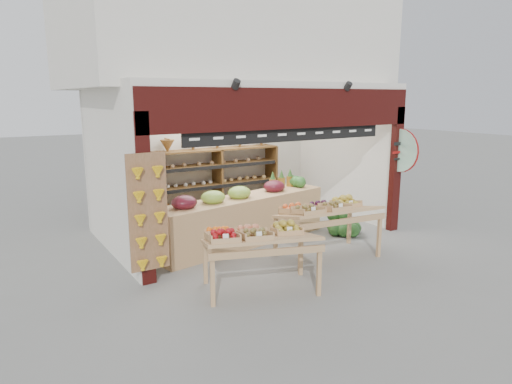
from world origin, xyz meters
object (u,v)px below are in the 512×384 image
(watermelon_pile, at_px, (344,225))
(display_table_right, at_px, (324,210))
(mid_counter, at_px, (243,218))
(back_shelving, at_px, (218,168))
(display_table_left, at_px, (253,237))
(cardboard_stack, at_px, (161,231))
(refrigerator, at_px, (116,191))

(watermelon_pile, bearing_deg, display_table_right, -147.13)
(watermelon_pile, bearing_deg, mid_counter, 164.62)
(back_shelving, height_order, display_table_right, back_shelving)
(display_table_left, distance_m, display_table_right, 1.94)
(back_shelving, bearing_deg, cardboard_stack, -149.31)
(mid_counter, distance_m, display_table_right, 1.68)
(mid_counter, xyz_separation_m, display_table_right, (0.86, -1.40, 0.35))
(cardboard_stack, xyz_separation_m, display_table_right, (2.18, -2.39, 0.64))
(refrigerator, height_order, cardboard_stack, refrigerator)
(display_table_right, height_order, watermelon_pile, display_table_right)
(cardboard_stack, height_order, display_table_left, display_table_left)
(display_table_left, xyz_separation_m, display_table_right, (1.85, 0.57, 0.04))
(mid_counter, bearing_deg, watermelon_pile, -15.38)
(mid_counter, bearing_deg, display_table_left, -116.77)
(cardboard_stack, height_order, display_table_right, display_table_right)
(refrigerator, bearing_deg, back_shelving, -4.16)
(cardboard_stack, bearing_deg, back_shelving, 30.69)
(mid_counter, xyz_separation_m, watermelon_pile, (2.12, -0.58, -0.31))
(refrigerator, height_order, mid_counter, refrigerator)
(refrigerator, relative_size, display_table_left, 0.97)
(mid_counter, height_order, display_table_left, mid_counter)
(display_table_right, bearing_deg, refrigerator, 129.01)
(refrigerator, xyz_separation_m, watermelon_pile, (4.02, -2.58, -0.71))
(cardboard_stack, distance_m, display_table_right, 3.30)
(cardboard_stack, relative_size, display_table_left, 0.53)
(watermelon_pile, bearing_deg, cardboard_stack, 155.47)
(back_shelving, relative_size, display_table_left, 1.67)
(cardboard_stack, distance_m, display_table_left, 3.04)
(mid_counter, relative_size, display_table_left, 2.04)
(cardboard_stack, xyz_separation_m, watermelon_pile, (3.45, -1.57, -0.02))
(mid_counter, xyz_separation_m, display_table_left, (-0.99, -1.97, 0.31))
(back_shelving, distance_m, cardboard_stack, 2.37)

